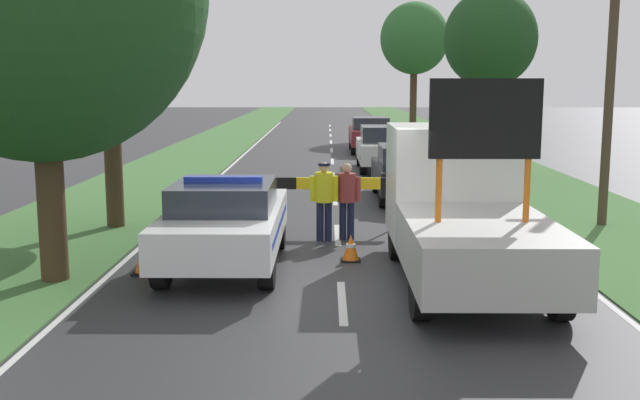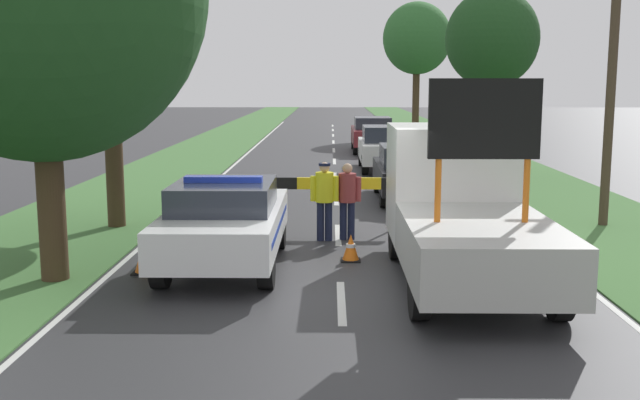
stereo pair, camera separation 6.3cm
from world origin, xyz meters
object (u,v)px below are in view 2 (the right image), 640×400
object	(u,v)px
traffic_cone_near_police	(199,205)
traffic_cone_centre_front	(425,221)
police_car	(225,221)
pedestrian_civilian	(347,195)
work_truck	(461,206)
traffic_cone_behind_barrier	(145,257)
queued_car_sedan_black	(409,172)
queued_car_wagon_maroon	(372,134)
road_barrier	(325,186)
traffic_cone_near_truck	(351,248)
roadside_tree_near_left	(417,39)
utility_pole	(612,72)
police_officer	(325,194)
roadside_tree_mid_right	(109,41)
roadside_tree_near_right	(492,40)
queued_car_van_white	(385,148)

from	to	relation	value
traffic_cone_near_police	traffic_cone_centre_front	xyz separation A→B (m)	(5.08, -1.65, -0.06)
police_car	pedestrian_civilian	world-z (taller)	police_car
traffic_cone_near_police	work_truck	bearing A→B (deg)	-44.32
traffic_cone_near_police	traffic_cone_behind_barrier	bearing A→B (deg)	-90.29
queued_car_sedan_black	queued_car_wagon_maroon	distance (m)	13.82
road_barrier	traffic_cone_near_truck	bearing A→B (deg)	-81.53
roadside_tree_near_left	utility_pole	bearing A→B (deg)	-87.51
traffic_cone_near_truck	queued_car_wagon_maroon	world-z (taller)	queued_car_wagon_maroon
police_officer	traffic_cone_centre_front	bearing A→B (deg)	-179.99
roadside_tree_mid_right	utility_pole	distance (m)	10.78
roadside_tree_near_right	work_truck	bearing A→B (deg)	-103.73
traffic_cone_centre_front	traffic_cone_near_truck	distance (m)	2.96
police_officer	traffic_cone_behind_barrier	bearing A→B (deg)	22.31
traffic_cone_near_truck	roadside_tree_near_left	world-z (taller)	roadside_tree_near_left
queued_car_van_white	roadside_tree_near_right	size ratio (longest dim) A/B	0.70
work_truck	traffic_cone_behind_barrier	xyz separation A→B (m)	(-5.24, 0.05, -0.89)
work_truck	traffic_cone_behind_barrier	bearing A→B (deg)	2.81
traffic_cone_behind_barrier	roadside_tree_near_right	bearing A→B (deg)	56.41
queued_car_van_white	queued_car_wagon_maroon	bearing A→B (deg)	-89.47
queued_car_sedan_black	traffic_cone_near_police	bearing A→B (deg)	29.09
police_officer	queued_car_sedan_black	size ratio (longest dim) A/B	0.38
road_barrier	traffic_cone_near_truck	size ratio (longest dim) A/B	7.36
utility_pole	roadside_tree_near_right	bearing A→B (deg)	95.88
traffic_cone_centre_front	queued_car_van_white	xyz separation A→B (m)	(-0.04, 11.30, 0.56)
pedestrian_civilian	traffic_cone_near_truck	bearing A→B (deg)	-91.53
road_barrier	roadside_tree_near_left	world-z (taller)	roadside_tree_near_left
queued_car_wagon_maroon	utility_pole	size ratio (longest dim) A/B	0.70
traffic_cone_centre_front	queued_car_sedan_black	xyz separation A→B (m)	(0.14, 4.55, 0.51)
queued_car_sedan_black	roadside_tree_mid_right	xyz separation A→B (m)	(-6.84, -3.96, 3.25)
police_car	utility_pole	distance (m)	9.09
police_car	utility_pole	world-z (taller)	utility_pole
police_officer	traffic_cone_centre_front	distance (m)	2.35
work_truck	traffic_cone_centre_front	world-z (taller)	work_truck
queued_car_van_white	work_truck	bearing A→B (deg)	90.68
work_truck	roadside_tree_near_left	distance (m)	31.52
work_truck	traffic_cone_near_police	bearing A→B (deg)	-40.91
traffic_cone_near_police	roadside_tree_near_right	distance (m)	11.90
queued_car_sedan_black	queued_car_wagon_maroon	bearing A→B (deg)	-89.00
traffic_cone_near_truck	roadside_tree_near_left	xyz separation A→B (m)	(4.52, 30.13, 5.29)
work_truck	traffic_cone_centre_front	bearing A→B (deg)	-84.38
pedestrian_civilian	traffic_cone_near_police	world-z (taller)	pedestrian_civilian
queued_car_sedan_black	traffic_cone_behind_barrier	bearing A→B (deg)	56.56
traffic_cone_near_truck	traffic_cone_behind_barrier	bearing A→B (deg)	-165.28
queued_car_sedan_black	roadside_tree_mid_right	distance (m)	8.55
utility_pole	traffic_cone_behind_barrier	bearing A→B (deg)	-155.13
traffic_cone_centre_front	roadside_tree_near_left	size ratio (longest dim) A/B	0.07
roadside_tree_near_left	roadside_tree_mid_right	world-z (taller)	roadside_tree_near_left
work_truck	road_barrier	world-z (taller)	work_truck
queued_car_van_white	traffic_cone_near_truck	bearing A→B (deg)	83.39
queued_car_van_white	utility_pole	size ratio (longest dim) A/B	0.65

